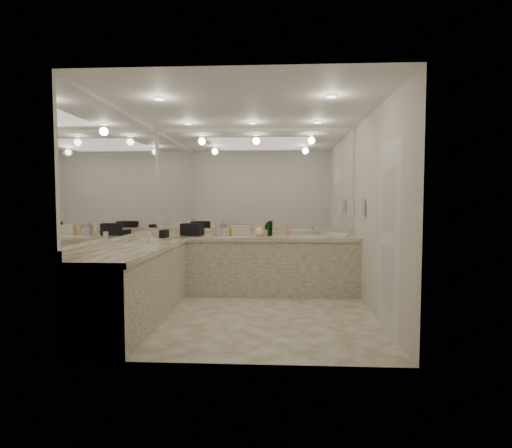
# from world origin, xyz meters

# --- Properties ---
(floor) EXTENTS (3.20, 3.20, 0.00)m
(floor) POSITION_xyz_m (0.00, 0.00, 0.00)
(floor) COLOR beige
(floor) RESTS_ON ground
(ceiling) EXTENTS (3.20, 3.20, 0.00)m
(ceiling) POSITION_xyz_m (0.00, 0.00, 2.60)
(ceiling) COLOR white
(ceiling) RESTS_ON floor
(wall_back) EXTENTS (3.20, 0.02, 2.60)m
(wall_back) POSITION_xyz_m (0.00, 1.50, 1.30)
(wall_back) COLOR silver
(wall_back) RESTS_ON floor
(wall_left) EXTENTS (0.02, 3.00, 2.60)m
(wall_left) POSITION_xyz_m (-1.60, 0.00, 1.30)
(wall_left) COLOR silver
(wall_left) RESTS_ON floor
(wall_right) EXTENTS (0.02, 3.00, 2.60)m
(wall_right) POSITION_xyz_m (1.60, 0.00, 1.30)
(wall_right) COLOR silver
(wall_right) RESTS_ON floor
(vanity_back_base) EXTENTS (3.20, 0.60, 0.84)m
(vanity_back_base) POSITION_xyz_m (0.00, 1.20, 0.42)
(vanity_back_base) COLOR beige
(vanity_back_base) RESTS_ON floor
(vanity_back_top) EXTENTS (3.20, 0.64, 0.06)m
(vanity_back_top) POSITION_xyz_m (0.00, 1.19, 0.87)
(vanity_back_top) COLOR #EFE7CB
(vanity_back_top) RESTS_ON vanity_back_base
(vanity_left_base) EXTENTS (0.60, 2.40, 0.84)m
(vanity_left_base) POSITION_xyz_m (-1.30, -0.30, 0.42)
(vanity_left_base) COLOR beige
(vanity_left_base) RESTS_ON floor
(vanity_left_top) EXTENTS (0.64, 2.42, 0.06)m
(vanity_left_top) POSITION_xyz_m (-1.29, -0.30, 0.87)
(vanity_left_top) COLOR #EFE7CB
(vanity_left_top) RESTS_ON vanity_left_base
(backsplash_back) EXTENTS (3.20, 0.04, 0.10)m
(backsplash_back) POSITION_xyz_m (0.00, 1.48, 0.95)
(backsplash_back) COLOR #EFE7CB
(backsplash_back) RESTS_ON vanity_back_top
(backsplash_left) EXTENTS (0.04, 3.00, 0.10)m
(backsplash_left) POSITION_xyz_m (-1.58, 0.00, 0.95)
(backsplash_left) COLOR #EFE7CB
(backsplash_left) RESTS_ON vanity_left_top
(mirror_back) EXTENTS (3.12, 0.01, 1.55)m
(mirror_back) POSITION_xyz_m (0.00, 1.49, 1.77)
(mirror_back) COLOR white
(mirror_back) RESTS_ON wall_back
(mirror_left) EXTENTS (0.01, 2.92, 1.55)m
(mirror_left) POSITION_xyz_m (-1.59, 0.00, 1.77)
(mirror_left) COLOR white
(mirror_left) RESTS_ON wall_left
(sink) EXTENTS (0.44, 0.44, 0.03)m
(sink) POSITION_xyz_m (0.95, 1.20, 0.90)
(sink) COLOR white
(sink) RESTS_ON vanity_back_top
(faucet) EXTENTS (0.24, 0.16, 0.14)m
(faucet) POSITION_xyz_m (0.95, 1.41, 0.97)
(faucet) COLOR silver
(faucet) RESTS_ON vanity_back_top
(wall_phone) EXTENTS (0.06, 0.10, 0.24)m
(wall_phone) POSITION_xyz_m (1.56, 0.70, 1.35)
(wall_phone) COLOR white
(wall_phone) RESTS_ON wall_right
(door) EXTENTS (0.02, 0.82, 2.10)m
(door) POSITION_xyz_m (1.59, -0.50, 1.05)
(door) COLOR white
(door) RESTS_ON wall_right
(black_toiletry_bag) EXTENTS (0.36, 0.29, 0.18)m
(black_toiletry_bag) POSITION_xyz_m (-0.95, 1.16, 0.99)
(black_toiletry_bag) COLOR black
(black_toiletry_bag) RESTS_ON vanity_back_top
(black_bag_spill) EXTENTS (0.10, 0.21, 0.11)m
(black_bag_spill) POSITION_xyz_m (-1.30, 0.84, 0.96)
(black_bag_spill) COLOR black
(black_bag_spill) RESTS_ON vanity_left_top
(cream_cosmetic_case) EXTENTS (0.31, 0.23, 0.16)m
(cream_cosmetic_case) POSITION_xyz_m (-0.21, 1.25, 0.98)
(cream_cosmetic_case) COLOR beige
(cream_cosmetic_case) RESTS_ON vanity_back_top
(hand_towel) EXTENTS (0.29, 0.23, 0.04)m
(hand_towel) POSITION_xyz_m (1.31, 1.20, 0.92)
(hand_towel) COLOR white
(hand_towel) RESTS_ON vanity_back_top
(lotion_left) EXTENTS (0.06, 0.06, 0.15)m
(lotion_left) POSITION_xyz_m (-1.30, 0.14, 0.97)
(lotion_left) COLOR white
(lotion_left) RESTS_ON vanity_left_top
(soap_bottle_a) EXTENTS (0.09, 0.09, 0.20)m
(soap_bottle_a) POSITION_xyz_m (-0.63, 1.29, 1.00)
(soap_bottle_a) COLOR white
(soap_bottle_a) RESTS_ON vanity_back_top
(soap_bottle_b) EXTENTS (0.11, 0.11, 0.20)m
(soap_bottle_b) POSITION_xyz_m (-0.54, 1.20, 1.00)
(soap_bottle_b) COLOR #AFB1CA
(soap_bottle_b) RESTS_ON vanity_back_top
(soap_bottle_c) EXTENTS (0.19, 0.19, 0.19)m
(soap_bottle_c) POSITION_xyz_m (0.09, 1.16, 0.99)
(soap_bottle_c) COLOR #FFF294
(soap_bottle_c) RESTS_ON vanity_back_top
(green_bottle_0) EXTENTS (0.07, 0.07, 0.20)m
(green_bottle_0) POSITION_xyz_m (0.25, 1.31, 1.00)
(green_bottle_0) COLOR #0A4F1A
(green_bottle_0) RESTS_ON vanity_back_top
(green_bottle_1) EXTENTS (0.07, 0.07, 0.18)m
(green_bottle_1) POSITION_xyz_m (0.21, 1.20, 0.99)
(green_bottle_1) COLOR #0A4F1A
(green_bottle_1) RESTS_ON vanity_back_top
(green_bottle_2) EXTENTS (0.07, 0.07, 0.21)m
(green_bottle_2) POSITION_xyz_m (0.26, 1.29, 1.01)
(green_bottle_2) COLOR #0A4F1A
(green_bottle_2) RESTS_ON vanity_back_top
(amenity_bottle_0) EXTENTS (0.07, 0.07, 0.10)m
(amenity_bottle_0) POSITION_xyz_m (0.18, 1.14, 0.95)
(amenity_bottle_0) COLOR #E57F66
(amenity_bottle_0) RESTS_ON vanity_back_top
(amenity_bottle_1) EXTENTS (0.04, 0.04, 0.06)m
(amenity_bottle_1) POSITION_xyz_m (-0.13, 1.34, 0.93)
(amenity_bottle_1) COLOR #E0B28C
(amenity_bottle_1) RESTS_ON vanity_back_top
(amenity_bottle_2) EXTENTS (0.06, 0.06, 0.14)m
(amenity_bottle_2) POSITION_xyz_m (-0.39, 1.22, 0.97)
(amenity_bottle_2) COLOR #F2D84C
(amenity_bottle_2) RESTS_ON vanity_back_top
(amenity_bottle_3) EXTENTS (0.05, 0.05, 0.09)m
(amenity_bottle_3) POSITION_xyz_m (-0.40, 1.20, 0.95)
(amenity_bottle_3) COLOR #E0B28C
(amenity_bottle_3) RESTS_ON vanity_back_top
(amenity_bottle_4) EXTENTS (0.06, 0.06, 0.14)m
(amenity_bottle_4) POSITION_xyz_m (-0.58, 1.20, 0.97)
(amenity_bottle_4) COLOR #E57F66
(amenity_bottle_4) RESTS_ON vanity_back_top
(amenity_bottle_5) EXTENTS (0.06, 0.06, 0.10)m
(amenity_bottle_5) POSITION_xyz_m (0.55, 1.35, 0.95)
(amenity_bottle_5) COLOR #E57F66
(amenity_bottle_5) RESTS_ON vanity_back_top
(amenity_bottle_6) EXTENTS (0.04, 0.04, 0.11)m
(amenity_bottle_6) POSITION_xyz_m (-1.15, 1.21, 0.95)
(amenity_bottle_6) COLOR #E0B28C
(amenity_bottle_6) RESTS_ON vanity_back_top
(amenity_bottle_7) EXTENTS (0.06, 0.06, 0.10)m
(amenity_bottle_7) POSITION_xyz_m (-0.63, 1.32, 0.95)
(amenity_bottle_7) COLOR silver
(amenity_bottle_7) RESTS_ON vanity_back_top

